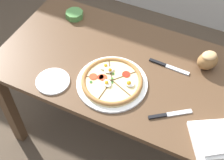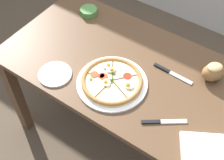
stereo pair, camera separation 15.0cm
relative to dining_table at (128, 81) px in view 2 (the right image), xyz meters
The scene contains 9 objects.
ground_plane 0.61m from the dining_table, ahead, with size 12.00×12.00×0.00m, color brown.
dining_table is the anchor object (origin of this frame).
pizza 0.19m from the dining_table, 95.16° to the right, with size 0.35×0.35×0.05m.
ramekin_bowl 0.50m from the dining_table, 152.40° to the left, with size 0.11×0.11×0.04m.
napkin_folded 0.58m from the dining_table, 23.14° to the right, with size 0.28×0.27×0.04m.
bread_piece_near 0.44m from the dining_table, 24.19° to the left, with size 0.14×0.14×0.10m.
knife_main 0.25m from the dining_table, 23.23° to the left, with size 0.22×0.03×0.01m.
knife_spare 0.37m from the dining_table, 32.02° to the right, with size 0.18×0.13×0.01m.
side_saucer 0.39m from the dining_table, 138.07° to the right, with size 0.17×0.17×0.01m.
Camera 2 is at (0.53, -0.92, 1.91)m, focal length 50.00 mm.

